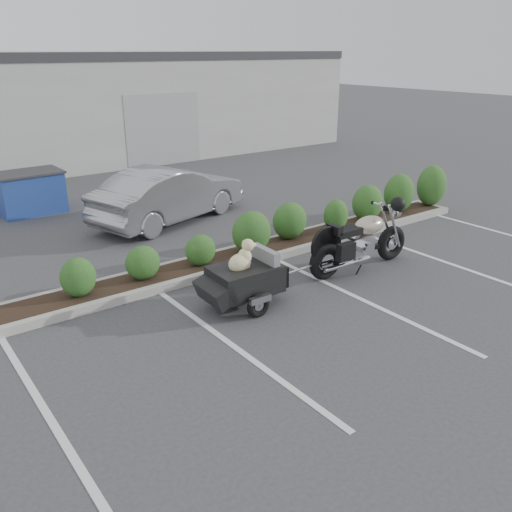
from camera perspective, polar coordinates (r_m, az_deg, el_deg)
ground at (r=9.32m, az=3.22°, el=-5.20°), size 90.00×90.00×0.00m
planter_kerb at (r=11.44m, az=0.05°, el=0.37°), size 12.00×1.00×0.15m
building at (r=24.09m, az=-24.33°, el=14.22°), size 26.00×10.00×4.00m
motorcycle at (r=10.78m, az=11.00°, el=1.51°), size 2.54×0.85×1.46m
pet_trailer at (r=9.08m, az=-1.23°, el=-2.35°), size 2.02×1.13×1.21m
sedan at (r=13.84m, az=-9.10°, el=6.45°), size 4.45×2.64×1.39m
dumpster at (r=15.60m, az=-22.69°, el=6.23°), size 1.71×1.20×1.10m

